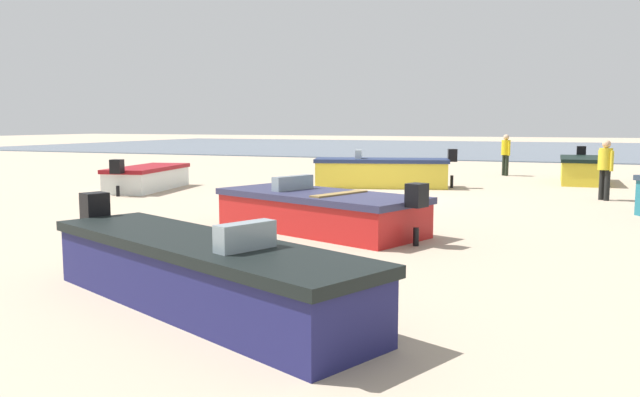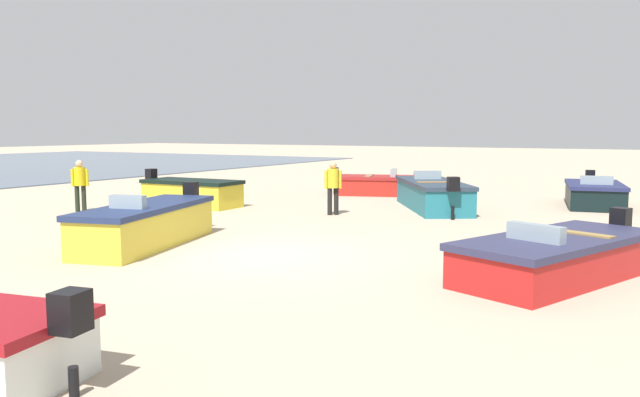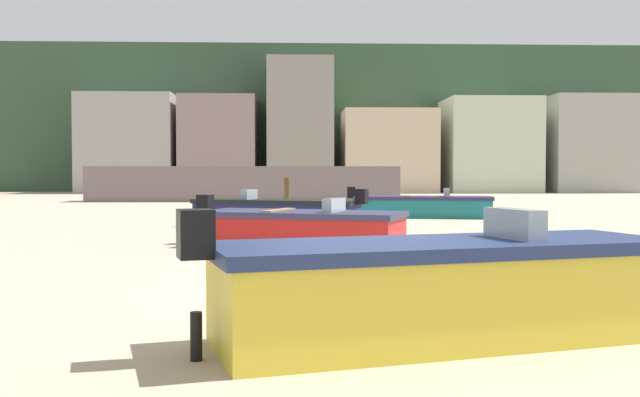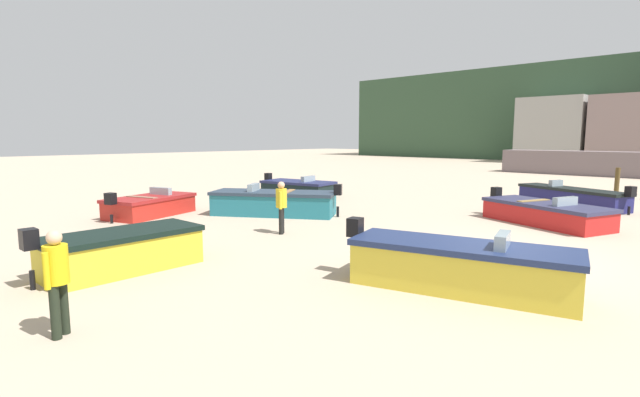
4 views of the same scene
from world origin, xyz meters
name	(u,v)px [view 4 (image 4 of 4)]	position (x,y,z in m)	size (l,w,h in m)	color
ground_plane	(499,259)	(0.00, 0.00, 0.00)	(160.00, 160.00, 0.00)	tan
harbor_pier	(618,164)	(-3.55, 30.00, 0.94)	(16.67, 2.40, 1.89)	slate
townhouse_far_left	(555,131)	(-13.44, 47.31, 3.74)	(7.12, 6.61, 7.49)	#9B9993
townhouse_left	(624,130)	(-6.58, 47.30, 3.69)	(5.73, 6.59, 7.37)	gray
boat_red_1	(150,205)	(-12.25, -2.91, 0.39)	(2.65, 3.73, 1.06)	#B4231B
boat_yellow_2	(461,266)	(0.41, -2.81, 0.48)	(4.59, 2.45, 1.24)	gold
boat_black_4	(298,189)	(-12.34, 4.94, 0.41)	(3.97, 2.38, 1.11)	black
boat_teal_5	(274,203)	(-8.97, 0.47, 0.47)	(4.82, 3.89, 1.23)	#1F6B7B
boat_navy_6	(572,197)	(-1.41, 10.89, 0.41)	(4.96, 3.01, 1.11)	navy
boat_red_7	(545,213)	(-0.79, 5.64, 0.39)	(4.53, 3.11, 1.06)	red
boat_yellow_8	(122,251)	(-5.67, -6.80, 0.46)	(1.52, 3.63, 1.21)	gold
mooring_post_near_water	(617,180)	(-1.15, 17.95, 0.68)	(0.23, 0.23, 1.36)	#4D3B1D
beach_walker_foreground	(57,275)	(-2.90, -8.93, 0.95)	(0.48, 0.48, 1.62)	black
beach_walker_distant	(281,203)	(-6.13, -1.66, 0.95)	(0.48, 0.48, 1.62)	black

